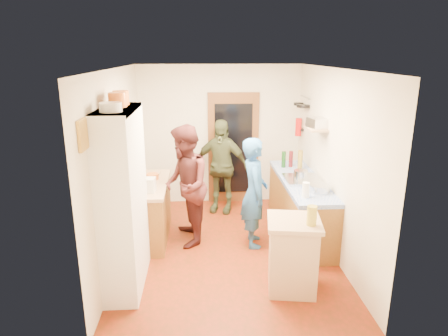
{
  "coord_description": "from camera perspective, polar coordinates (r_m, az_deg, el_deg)",
  "views": [
    {
      "loc": [
        -0.36,
        -5.34,
        2.81
      ],
      "look_at": [
        -0.03,
        0.15,
        1.2
      ],
      "focal_mm": 32.0,
      "sensor_mm": 36.0,
      "label": 1
    }
  ],
  "objects": [
    {
      "name": "door_frame",
      "position": [
        7.54,
        1.33,
        2.79
      ],
      "size": [
        0.95,
        0.06,
        2.1
      ],
      "primitive_type": "cube",
      "color": "brown",
      "rests_on": "ground"
    },
    {
      "name": "kettle",
      "position": [
        5.97,
        -11.8,
        -1.85
      ],
      "size": [
        0.19,
        0.19,
        0.17
      ],
      "primitive_type": "cylinder",
      "rotation": [
        0.0,
        0.0,
        0.34
      ],
      "color": "white",
      "rests_on": "left_counter_top"
    },
    {
      "name": "plate_stack",
      "position": [
        4.39,
        -15.88,
        8.36
      ],
      "size": [
        0.24,
        0.24,
        0.1
      ],
      "primitive_type": "cylinder",
      "color": "white",
      "rests_on": "hutch_top_shelf"
    },
    {
      "name": "hutch_top_shelf",
      "position": [
        4.68,
        -15.09,
        8.01
      ],
      "size": [
        0.4,
        1.14,
        0.04
      ],
      "primitive_type": "cube",
      "color": "white",
      "rests_on": "hutch_body"
    },
    {
      "name": "person_hob",
      "position": [
        5.86,
        4.68,
        -3.6
      ],
      "size": [
        0.4,
        0.6,
        1.64
      ],
      "primitive_type": "imported",
      "rotation": [
        0.0,
        0.0,
        1.56
      ],
      "color": "#265899",
      "rests_on": "ground"
    },
    {
      "name": "cutting_board",
      "position": [
        4.83,
        9.37,
        -7.26
      ],
      "size": [
        0.39,
        0.33,
        0.02
      ],
      "primitive_type": "cube",
      "rotation": [
        0.0,
        0.0,
        -0.15
      ],
      "color": "white",
      "rests_on": "island_top"
    },
    {
      "name": "picture_frame",
      "position": [
        4.02,
        -19.53,
        4.49
      ],
      "size": [
        0.03,
        0.25,
        0.3
      ],
      "primitive_type": "cube",
      "color": "gold",
      "rests_on": "wall_left"
    },
    {
      "name": "floor",
      "position": [
        6.05,
        0.42,
        -11.49
      ],
      "size": [
        3.0,
        4.0,
        0.02
      ],
      "primitive_type": "cube",
      "color": "maroon",
      "rests_on": "ground"
    },
    {
      "name": "paper_towel",
      "position": [
        5.53,
        11.6,
        -3.09
      ],
      "size": [
        0.12,
        0.12,
        0.21
      ],
      "primitive_type": "cylinder",
      "rotation": [
        0.0,
        0.0,
        -0.33
      ],
      "color": "white",
      "rests_on": "right_counter_top"
    },
    {
      "name": "left_counter_base",
      "position": [
        6.32,
        -10.84,
        -6.19
      ],
      "size": [
        0.6,
        1.4,
        0.85
      ],
      "primitive_type": "cube",
      "color": "brown",
      "rests_on": "ground"
    },
    {
      "name": "mixing_bowl",
      "position": [
        5.79,
        13.48,
        -2.86
      ],
      "size": [
        0.36,
        0.36,
        0.11
      ],
      "primitive_type": "cylinder",
      "rotation": [
        0.0,
        0.0,
        0.28
      ],
      "color": "silver",
      "rests_on": "right_counter_top"
    },
    {
      "name": "orange_bowl",
      "position": [
        6.3,
        -10.17,
        -1.2
      ],
      "size": [
        0.23,
        0.23,
        0.09
      ],
      "primitive_type": "cylinder",
      "rotation": [
        0.0,
        0.0,
        0.26
      ],
      "color": "orange",
      "rests_on": "left_counter_top"
    },
    {
      "name": "bottle_c",
      "position": [
        6.85,
        10.83,
        1.19
      ],
      "size": [
        0.09,
        0.09,
        0.32
      ],
      "primitive_type": "cylinder",
      "rotation": [
        0.0,
        0.0,
        -0.1
      ],
      "color": "olive",
      "rests_on": "right_counter_top"
    },
    {
      "name": "pot_on_hob",
      "position": [
        6.18,
        10.9,
        -0.95
      ],
      "size": [
        0.21,
        0.21,
        0.14
      ],
      "primitive_type": "cylinder",
      "color": "silver",
      "rests_on": "hob"
    },
    {
      "name": "orange_pot_a",
      "position": [
        4.75,
        -14.97,
        9.39
      ],
      "size": [
        0.21,
        0.21,
        0.17
      ],
      "primitive_type": "cylinder",
      "color": "orange",
      "rests_on": "hutch_top_shelf"
    },
    {
      "name": "bottle_b",
      "position": [
        6.94,
        9.53,
        1.28
      ],
      "size": [
        0.07,
        0.07,
        0.28
      ],
      "primitive_type": "cylinder",
      "rotation": [
        0.0,
        0.0,
        -0.05
      ],
      "color": "#591419",
      "rests_on": "right_counter_top"
    },
    {
      "name": "pan_hang_a",
      "position": [
        6.98,
        11.37,
        8.64
      ],
      "size": [
        0.18,
        0.18,
        0.05
      ],
      "primitive_type": "cylinder",
      "color": "black",
      "rests_on": "pan_rail"
    },
    {
      "name": "bottle_a",
      "position": [
        6.9,
        8.51,
        1.23
      ],
      "size": [
        0.09,
        0.09,
        0.28
      ],
      "primitive_type": "cylinder",
      "rotation": [
        0.0,
        0.0,
        0.32
      ],
      "color": "#143F14",
      "rests_on": "right_counter_top"
    },
    {
      "name": "pan_hang_c",
      "position": [
        7.36,
        10.58,
        8.99
      ],
      "size": [
        0.17,
        0.17,
        0.05
      ],
      "primitive_type": "cylinder",
      "color": "black",
      "rests_on": "pan_rail"
    },
    {
      "name": "wall_left",
      "position": [
        5.67,
        -14.97,
        0.28
      ],
      "size": [
        0.02,
        4.0,
        2.6
      ],
      "primitive_type": "cube",
      "color": "beige",
      "rests_on": "ground"
    },
    {
      "name": "pan_rail",
      "position": [
        7.15,
        11.55,
        9.86
      ],
      "size": [
        0.02,
        0.65,
        0.02
      ],
      "primitive_type": "cylinder",
      "rotation": [
        1.57,
        0.0,
        0.0
      ],
      "color": "silver",
      "rests_on": "wall_right"
    },
    {
      "name": "wall_right",
      "position": [
        5.86,
        15.35,
        0.76
      ],
      "size": [
        0.02,
        4.0,
        2.6
      ],
      "primitive_type": "cube",
      "color": "beige",
      "rests_on": "ground"
    },
    {
      "name": "pan_hang_b",
      "position": [
        7.17,
        10.96,
        8.7
      ],
      "size": [
        0.16,
        0.16,
        0.05
      ],
      "primitive_type": "cylinder",
      "color": "black",
      "rests_on": "pan_rail"
    },
    {
      "name": "chopping_board",
      "position": [
        6.6,
        -10.39,
        -0.7
      ],
      "size": [
        0.31,
        0.23,
        0.02
      ],
      "primitive_type": "cube",
      "rotation": [
        0.0,
        0.0,
        -0.04
      ],
      "color": "tan",
      "rests_on": "left_counter_top"
    },
    {
      "name": "orange_pot_b",
      "position": [
        4.95,
        -14.52,
        9.69
      ],
      "size": [
        0.19,
        0.19,
        0.17
      ],
      "primitive_type": "cylinder",
      "color": "orange",
      "rests_on": "hutch_top_shelf"
    },
    {
      "name": "island_top",
      "position": [
        4.8,
        10.0,
        -7.61
      ],
      "size": [
        0.7,
        0.7,
        0.05
      ],
      "primitive_type": "cube",
      "rotation": [
        0.0,
        0.0,
        -0.15
      ],
      "color": "tan",
      "rests_on": "island_base"
    },
    {
      "name": "right_counter_base",
      "position": [
        6.5,
        10.79,
        -5.58
      ],
      "size": [
        0.6,
        2.2,
        0.84
      ],
      "primitive_type": "cube",
      "color": "brown",
      "rests_on": "ground"
    },
    {
      "name": "oil_jar",
      "position": [
        4.65,
        12.43,
        -6.65
      ],
      "size": [
        0.13,
        0.13,
        0.23
      ],
      "primitive_type": "cylinder",
      "rotation": [
        0.0,
        0.0,
        -0.15
      ],
      "color": "#AD9E2D",
      "rests_on": "island_top"
    },
    {
      "name": "person_left",
      "position": [
        5.95,
        -5.35,
        -2.44
      ],
      "size": [
        0.78,
        0.95,
        1.81
      ],
      "primitive_type": "imported",
      "rotation": [
        0.0,
        0.0,
        -1.46
      ],
      "color": "#401A19",
      "rests_on": "ground"
    },
    {
      "name": "island_base",
      "position": [
        5.0,
        9.74,
        -12.39
      ],
      "size": [
        0.62,
        0.62,
        0.86
      ],
      "primitive_type": "cube",
      "rotation": [
        0.0,
        0.0,
        -0.15
      ],
      "color": "tan",
      "rests_on": "ground"
    },
    {
      "name": "wall_shelf",
      "position": [
        6.15,
        13.07,
        5.47
      ],
      "size": [
        0.26,
        0.42,
        0.03
      ],
      "primitive_type": "cube",
      "color": "tan",
      "rests_on": "wall_right"
    },
    {
      "name": "radio",
      "position": [
        6.13,
        13.12,
        6.29
      ],
      "size": [
        0.28,
        0.34,
        0.15
      ],
      "primitive_type": "cube",
      "rotation": [
        0.0,
        0.0,
        0.22
      ],
      "color": "silver",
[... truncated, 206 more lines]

